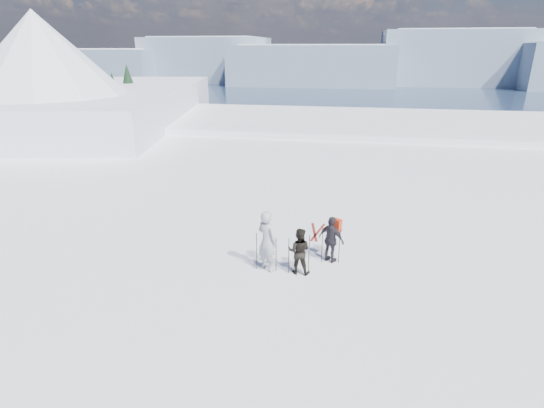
{
  "coord_description": "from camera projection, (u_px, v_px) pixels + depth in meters",
  "views": [
    {
      "loc": [
        -0.2,
        -10.1,
        6.73
      ],
      "look_at": [
        -2.56,
        3.0,
        1.78
      ],
      "focal_mm": 28.0,
      "sensor_mm": 36.0,
      "label": 1
    }
  ],
  "objects": [
    {
      "name": "lake_basin",
      "position": [
        346.0,
        190.0,
        41.57
      ],
      "size": [
        820.0,
        820.0,
        71.62
      ],
      "color": "white",
      "rests_on": "ground"
    },
    {
      "name": "skis_loose",
      "position": [
        316.0,
        232.0,
        16.37
      ],
      "size": [
        0.57,
        1.69,
        0.03
      ],
      "color": "black",
      "rests_on": "ground"
    },
    {
      "name": "near_ridge",
      "position": [
        91.0,
        151.0,
        44.32
      ],
      "size": [
        31.37,
        35.68,
        25.62
      ],
      "color": "white",
      "rests_on": "ground"
    },
    {
      "name": "backpack",
      "position": [
        337.0,
        208.0,
        13.71
      ],
      "size": [
        0.39,
        0.33,
        0.45
      ],
      "primitive_type": "cube",
      "rotation": [
        0.0,
        0.0,
        2.62
      ],
      "color": "red",
      "rests_on": "skier_pack"
    },
    {
      "name": "skier_grey",
      "position": [
        267.0,
        241.0,
        13.31
      ],
      "size": [
        0.88,
        0.81,
        2.01
      ],
      "primitive_type": "imported",
      "rotation": [
        0.0,
        0.0,
        2.55
      ],
      "color": "#9599A2",
      "rests_on": "ground"
    },
    {
      "name": "ski_poles",
      "position": [
        299.0,
        251.0,
        13.48
      ],
      "size": [
        2.6,
        0.98,
        1.34
      ],
      "color": "black",
      "rests_on": "ground"
    },
    {
      "name": "far_mountain_range",
      "position": [
        382.0,
        61.0,
        428.71
      ],
      "size": [
        770.0,
        110.0,
        53.0
      ],
      "color": "slate",
      "rests_on": "ground"
    },
    {
      "name": "skier_dark",
      "position": [
        299.0,
        251.0,
        13.2
      ],
      "size": [
        0.77,
        0.61,
        1.52
      ],
      "primitive_type": "imported",
      "rotation": [
        0.0,
        0.0,
        3.09
      ],
      "color": "black",
      "rests_on": "ground"
    },
    {
      "name": "skier_pack",
      "position": [
        331.0,
        240.0,
        13.88
      ],
      "size": [
        1.0,
        0.8,
        1.59
      ],
      "primitive_type": "imported",
      "rotation": [
        0.0,
        0.0,
        2.62
      ],
      "color": "black",
      "rests_on": "ground"
    }
  ]
}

